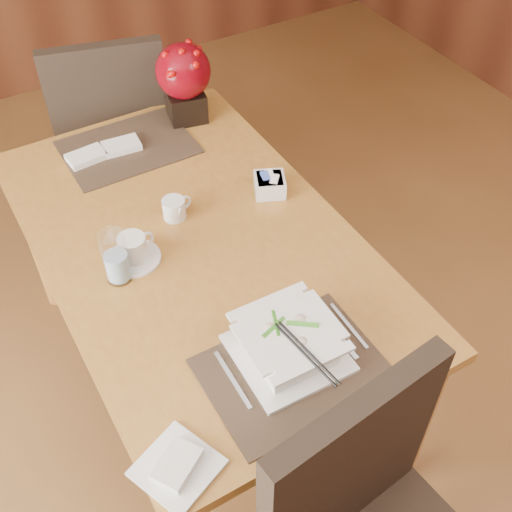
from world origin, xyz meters
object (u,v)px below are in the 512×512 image
berry_decor (184,78)px  sugar_caddy (270,185)px  water_glass (115,257)px  soup_setting (289,343)px  coffee_cup (133,250)px  creamer_jug (174,209)px  bread_plate (177,468)px  dining_table (199,262)px  far_chair (114,130)px

berry_decor → sugar_caddy: bearing=-85.0°
water_glass → sugar_caddy: (0.57, 0.11, -0.06)m
soup_setting → coffee_cup: bearing=113.1°
soup_setting → berry_decor: (0.25, 1.12, 0.11)m
coffee_cup → creamer_jug: (0.18, 0.11, -0.00)m
coffee_cup → water_glass: water_glass is taller
soup_setting → sugar_caddy: 0.66m
bread_plate → berry_decor: bearing=63.1°
bread_plate → dining_table: bearing=60.0°
soup_setting → sugar_caddy: (0.30, 0.59, -0.02)m
soup_setting → far_chair: far_chair is taller
soup_setting → dining_table: bearing=92.9°
dining_table → soup_setting: (0.01, -0.50, 0.15)m
bread_plate → creamer_jug: bearing=65.1°
soup_setting → water_glass: (-0.28, 0.48, 0.03)m
creamer_jug → coffee_cup: bearing=-158.5°
dining_table → berry_decor: 0.72m
soup_setting → bread_plate: bearing=-158.9°
soup_setting → creamer_jug: size_ratio=2.92×
dining_table → soup_setting: 0.53m
water_glass → sugar_caddy: bearing=10.8°
berry_decor → bread_plate: 1.42m
water_glass → creamer_jug: size_ratio=1.85×
water_glass → berry_decor: (0.53, 0.64, 0.08)m
water_glass → sugar_caddy: 0.59m
water_glass → soup_setting: bearing=-60.1°
dining_table → bread_plate: bearing=-120.0°
dining_table → coffee_cup: (-0.20, 0.02, 0.14)m
water_glass → dining_table: bearing=5.6°
water_glass → creamer_jug: water_glass is taller
creamer_jug → sugar_caddy: (0.32, -0.05, -0.00)m
creamer_jug → far_chair: (0.08, 0.80, -0.21)m
creamer_jug → sugar_caddy: creamer_jug is taller
soup_setting → coffee_cup: 0.57m
sugar_caddy → berry_decor: (-0.05, 0.53, 0.14)m
sugar_caddy → creamer_jug: bearing=171.7°
berry_decor → far_chair: (-0.20, 0.32, -0.35)m
water_glass → bread_plate: water_glass is taller
dining_table → creamer_jug: bearing=95.0°
soup_setting → coffee_cup: soup_setting is taller
bread_plate → far_chair: size_ratio=0.16×
soup_setting → sugar_caddy: soup_setting is taller
coffee_cup → sugar_caddy: size_ratio=1.59×
water_glass → creamer_jug: bearing=32.2°
dining_table → berry_decor: size_ratio=5.06×
coffee_cup → berry_decor: 0.76m
sugar_caddy → far_chair: far_chair is taller
berry_decor → bread_plate: berry_decor is taller
soup_setting → bread_plate: (-0.38, -0.14, -0.05)m
sugar_caddy → far_chair: (-0.25, 0.85, -0.21)m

